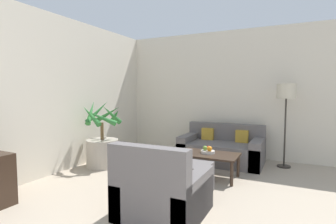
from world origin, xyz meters
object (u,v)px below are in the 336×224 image
object	(u,v)px
sofa_loveseat	(222,150)
coffee_table	(209,157)
fruit_bowl	(208,152)
armchair	(162,192)
orange_fruit	(210,149)
apple_red	(208,148)
ottoman	(187,177)
floor_lamp	(286,96)
apple_green	(205,148)
potted_palm	(102,146)

from	to	relation	value
sofa_loveseat	coffee_table	bearing A→B (deg)	-87.90
fruit_bowl	armchair	world-z (taller)	armchair
fruit_bowl	orange_fruit	size ratio (longest dim) A/B	2.66
apple_red	ottoman	world-z (taller)	apple_red
orange_fruit	armchair	xyz separation A→B (m)	(-0.08, -1.50, -0.21)
fruit_bowl	orange_fruit	distance (m)	0.09
apple_red	armchair	distance (m)	1.62
sofa_loveseat	fruit_bowl	bearing A→B (deg)	-88.95
floor_lamp	apple_green	world-z (taller)	floor_lamp
coffee_table	sofa_loveseat	bearing A→B (deg)	92.10
potted_palm	fruit_bowl	bearing A→B (deg)	8.42
apple_red	ottoman	bearing A→B (deg)	-93.47
potted_palm	coffee_table	distance (m)	1.99
fruit_bowl	ottoman	distance (m)	0.78
coffee_table	fruit_bowl	world-z (taller)	fruit_bowl
apple_green	armchair	xyz separation A→B (m)	(0.00, -1.53, -0.20)
potted_palm	orange_fruit	size ratio (longest dim) A/B	14.71
sofa_loveseat	floor_lamp	size ratio (longest dim) A/B	1.01
potted_palm	sofa_loveseat	bearing A→B (deg)	32.99
coffee_table	fruit_bowl	size ratio (longest dim) A/B	4.22
potted_palm	armchair	bearing A→B (deg)	-33.30
floor_lamp	apple_red	bearing A→B (deg)	-135.47
potted_palm	fruit_bowl	distance (m)	1.97
apple_green	armchair	distance (m)	1.55
fruit_bowl	orange_fruit	xyz separation A→B (m)	(0.04, -0.04, 0.06)
floor_lamp	fruit_bowl	distance (m)	1.84
orange_fruit	armchair	bearing A→B (deg)	-93.19
apple_green	fruit_bowl	bearing A→B (deg)	9.98
potted_palm	fruit_bowl	xyz separation A→B (m)	(1.95, 0.29, 0.03)
orange_fruit	apple_green	bearing A→B (deg)	158.32
potted_palm	sofa_loveseat	world-z (taller)	potted_palm
sofa_loveseat	ottoman	bearing A→B (deg)	-91.49
floor_lamp	armchair	bearing A→B (deg)	-113.02
potted_palm	armchair	size ratio (longest dim) A/B	1.40
sofa_loveseat	floor_lamp	xyz separation A→B (m)	(1.12, 0.20, 1.06)
orange_fruit	ottoman	bearing A→B (deg)	-98.23
potted_palm	orange_fruit	world-z (taller)	potted_palm
coffee_table	ottoman	bearing A→B (deg)	-96.33
sofa_loveseat	armchair	bearing A→B (deg)	-90.58
potted_palm	floor_lamp	distance (m)	3.51
apple_green	ottoman	xyz separation A→B (m)	(-0.02, -0.74, -0.27)
ottoman	fruit_bowl	bearing A→B (deg)	85.25
sofa_loveseat	potted_palm	bearing A→B (deg)	-147.01
potted_palm	apple_green	world-z (taller)	potted_palm
fruit_bowl	ottoman	bearing A→B (deg)	-94.75
apple_green	orange_fruit	xyz separation A→B (m)	(0.09, -0.03, 0.00)
floor_lamp	ottoman	world-z (taller)	floor_lamp
orange_fruit	coffee_table	bearing A→B (deg)	136.85
sofa_loveseat	armchair	xyz separation A→B (m)	(-0.03, -2.51, 0.01)
sofa_loveseat	fruit_bowl	xyz separation A→B (m)	(0.02, -0.97, 0.16)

